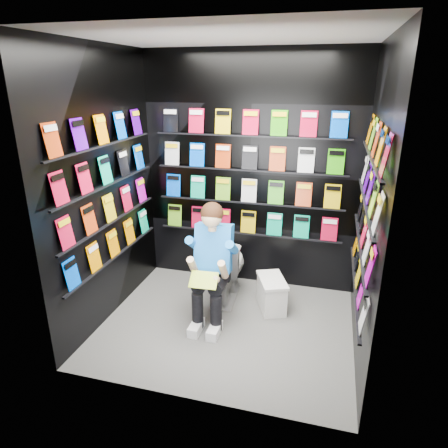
# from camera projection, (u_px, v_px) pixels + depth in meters

# --- Properties ---
(floor) EXTENTS (2.40, 2.40, 0.00)m
(floor) POSITION_uv_depth(u_px,v_px,m) (226.00, 325.00, 3.94)
(floor) COLOR #555553
(floor) RESTS_ON ground
(ceiling) EXTENTS (2.40, 2.40, 0.00)m
(ceiling) POSITION_uv_depth(u_px,v_px,m) (227.00, 35.00, 3.04)
(ceiling) COLOR white
(ceiling) RESTS_ON floor
(wall_back) EXTENTS (2.40, 0.04, 2.60)m
(wall_back) POSITION_uv_depth(u_px,v_px,m) (250.00, 174.00, 4.40)
(wall_back) COLOR black
(wall_back) RESTS_ON floor
(wall_front) EXTENTS (2.40, 0.04, 2.60)m
(wall_front) POSITION_uv_depth(u_px,v_px,m) (187.00, 241.00, 2.58)
(wall_front) COLOR black
(wall_front) RESTS_ON floor
(wall_left) EXTENTS (0.04, 2.00, 2.60)m
(wall_left) POSITION_uv_depth(u_px,v_px,m) (105.00, 190.00, 3.79)
(wall_left) COLOR black
(wall_left) RESTS_ON floor
(wall_right) EXTENTS (0.04, 2.00, 2.60)m
(wall_right) POSITION_uv_depth(u_px,v_px,m) (371.00, 210.00, 3.19)
(wall_right) COLOR black
(wall_right) RESTS_ON floor
(comics_back) EXTENTS (2.10, 0.06, 1.37)m
(comics_back) POSITION_uv_depth(u_px,v_px,m) (249.00, 174.00, 4.37)
(comics_back) COLOR #BB0E32
(comics_back) RESTS_ON wall_back
(comics_left) EXTENTS (0.06, 1.70, 1.37)m
(comics_left) POSITION_uv_depth(u_px,v_px,m) (107.00, 189.00, 3.78)
(comics_left) COLOR #BB0E32
(comics_left) RESTS_ON wall_left
(comics_right) EXTENTS (0.06, 1.70, 1.37)m
(comics_right) POSITION_uv_depth(u_px,v_px,m) (368.00, 209.00, 3.20)
(comics_right) COLOR #BB0E32
(comics_right) RESTS_ON wall_right
(toilet) EXTENTS (0.46, 0.77, 0.73)m
(toilet) POSITION_uv_depth(u_px,v_px,m) (225.00, 267.00, 4.34)
(toilet) COLOR white
(toilet) RESTS_ON floor
(longbox) EXTENTS (0.37, 0.47, 0.31)m
(longbox) POSITION_uv_depth(u_px,v_px,m) (271.00, 295.00, 4.19)
(longbox) COLOR silver
(longbox) RESTS_ON floor
(longbox_lid) EXTENTS (0.40, 0.50, 0.03)m
(longbox_lid) POSITION_uv_depth(u_px,v_px,m) (272.00, 280.00, 4.13)
(longbox_lid) COLOR silver
(longbox_lid) RESTS_ON longbox
(reader) EXTENTS (0.52, 0.73, 1.29)m
(reader) POSITION_uv_depth(u_px,v_px,m) (215.00, 249.00, 3.86)
(reader) COLOR blue
(reader) RESTS_ON toilet
(held_comic) EXTENTS (0.26, 0.16, 0.11)m
(held_comic) POSITION_uv_depth(u_px,v_px,m) (204.00, 280.00, 3.60)
(held_comic) COLOR green
(held_comic) RESTS_ON reader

